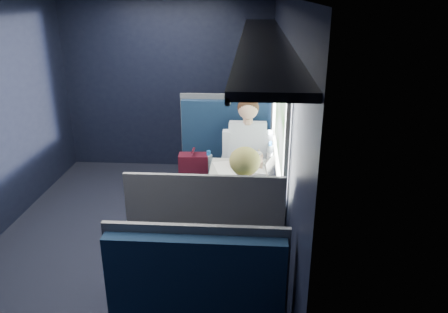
# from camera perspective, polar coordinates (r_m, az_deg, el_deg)

# --- Properties ---
(ground) EXTENTS (2.80, 4.20, 0.01)m
(ground) POSITION_cam_1_polar(r_m,az_deg,el_deg) (4.49, -11.76, -11.16)
(ground) COLOR black
(room_shell) EXTENTS (3.00, 4.40, 2.40)m
(room_shell) POSITION_cam_1_polar(r_m,az_deg,el_deg) (3.91, -13.03, 7.54)
(room_shell) COLOR black
(room_shell) RESTS_ON ground
(table) EXTENTS (0.62, 1.00, 0.74)m
(table) POSITION_cam_1_polar(r_m,az_deg,el_deg) (4.02, 1.89, -3.86)
(table) COLOR #54565E
(table) RESTS_ON ground
(seat_bay_near) EXTENTS (1.04, 0.62, 1.26)m
(seat_bay_near) POSITION_cam_1_polar(r_m,az_deg,el_deg) (4.92, -0.05, -2.10)
(seat_bay_near) COLOR #0C1C36
(seat_bay_near) RESTS_ON ground
(seat_bay_far) EXTENTS (1.04, 0.62, 1.26)m
(seat_bay_far) POSITION_cam_1_polar(r_m,az_deg,el_deg) (3.40, -1.89, -13.85)
(seat_bay_far) COLOR #0C1C36
(seat_bay_far) RESTS_ON ground
(seat_row_front) EXTENTS (1.04, 0.51, 1.16)m
(seat_row_front) POSITION_cam_1_polar(r_m,az_deg,el_deg) (5.79, 0.70, 1.40)
(seat_row_front) COLOR #0C1C36
(seat_row_front) RESTS_ON ground
(man) EXTENTS (0.53, 0.56, 1.32)m
(man) POSITION_cam_1_polar(r_m,az_deg,el_deg) (4.64, 3.04, 0.37)
(man) COLOR black
(man) RESTS_ON ground
(woman) EXTENTS (0.53, 0.56, 1.32)m
(woman) POSITION_cam_1_polar(r_m,az_deg,el_deg) (3.36, 2.62, -7.97)
(woman) COLOR black
(woman) RESTS_ON ground
(papers) EXTENTS (0.68, 0.84, 0.01)m
(papers) POSITION_cam_1_polar(r_m,az_deg,el_deg) (4.06, 2.87, -2.39)
(papers) COLOR white
(papers) RESTS_ON table
(laptop) EXTENTS (0.30, 0.35, 0.22)m
(laptop) POSITION_cam_1_polar(r_m,az_deg,el_deg) (3.91, 5.30, -2.49)
(laptop) COLOR silver
(laptop) RESTS_ON table
(bottle_small) EXTENTS (0.06, 0.06, 0.22)m
(bottle_small) POSITION_cam_1_polar(r_m,az_deg,el_deg) (4.34, 6.05, 0.41)
(bottle_small) COLOR silver
(bottle_small) RESTS_ON table
(cup) EXTENTS (0.07, 0.07, 0.09)m
(cup) POSITION_cam_1_polar(r_m,az_deg,el_deg) (4.38, 4.48, -0.04)
(cup) COLOR white
(cup) RESTS_ON table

